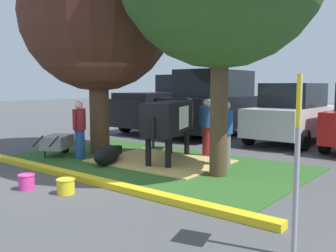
{
  "coord_description": "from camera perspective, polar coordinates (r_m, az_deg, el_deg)",
  "views": [
    {
      "loc": [
        6.05,
        -5.45,
        1.94
      ],
      "look_at": [
        0.03,
        2.02,
        0.9
      ],
      "focal_mm": 39.94,
      "sensor_mm": 36.0,
      "label": 1
    }
  ],
  "objects": [
    {
      "name": "ground_plane",
      "position": [
        8.37,
        -8.95,
        -7.29
      ],
      "size": [
        80.0,
        80.0,
        0.0
      ],
      "primitive_type": "plane",
      "color": "#4C4C4F"
    },
    {
      "name": "grass_island",
      "position": [
        9.49,
        -2.41,
        -5.55
      ],
      "size": [
        7.46,
        4.2,
        0.02
      ],
      "primitive_type": "cube",
      "color": "#2D5B23",
      "rests_on": "ground"
    },
    {
      "name": "curb_yellow",
      "position": [
        7.97,
        -13.24,
        -7.62
      ],
      "size": [
        8.66,
        0.24,
        0.12
      ],
      "primitive_type": "cube",
      "color": "yellow",
      "rests_on": "ground"
    },
    {
      "name": "hay_bedding",
      "position": [
        9.56,
        -1.13,
        -5.37
      ],
      "size": [
        3.28,
        2.51,
        0.04
      ],
      "primitive_type": "cube",
      "rotation": [
        0.0,
        0.0,
        0.04
      ],
      "color": "tan",
      "rests_on": "ground"
    },
    {
      "name": "shade_tree_left",
      "position": [
        10.95,
        -10.72,
        16.23
      ],
      "size": [
        4.22,
        4.22,
        6.01
      ],
      "color": "#4C3823",
      "rests_on": "ground"
    },
    {
      "name": "cow_holstein",
      "position": [
        9.58,
        0.35,
        1.29
      ],
      "size": [
        1.55,
        3.01,
        1.58
      ],
      "color": "black",
      "rests_on": "ground"
    },
    {
      "name": "calf_lying",
      "position": [
        9.37,
        -9.19,
        -4.36
      ],
      "size": [
        0.89,
        1.32,
        0.48
      ],
      "color": "black",
      "rests_on": "ground"
    },
    {
      "name": "person_handler",
      "position": [
        8.97,
        8.76,
        -0.9
      ],
      "size": [
        0.34,
        0.45,
        1.58
      ],
      "color": "slate",
      "rests_on": "ground"
    },
    {
      "name": "person_visitor_near",
      "position": [
        10.19,
        6.02,
        -0.01
      ],
      "size": [
        0.53,
        0.34,
        1.58
      ],
      "color": "maroon",
      "rests_on": "ground"
    },
    {
      "name": "person_visitor_far",
      "position": [
        10.11,
        -13.36,
        -0.36
      ],
      "size": [
        0.34,
        0.51,
        1.53
      ],
      "color": "#23478C",
      "rests_on": "ground"
    },
    {
      "name": "wheelbarrow",
      "position": [
        10.71,
        -16.47,
        -2.41
      ],
      "size": [
        1.15,
        1.53,
        0.63
      ],
      "color": "gray",
      "rests_on": "ground"
    },
    {
      "name": "parking_sign",
      "position": [
        4.34,
        19.24,
        -0.54
      ],
      "size": [
        0.17,
        0.43,
        2.06
      ],
      "color": "#99999E",
      "rests_on": "ground"
    },
    {
      "name": "bucket_pink",
      "position": [
        7.54,
        -20.78,
        -7.94
      ],
      "size": [
        0.32,
        0.32,
        0.29
      ],
      "color": "#EA3893",
      "rests_on": "ground"
    },
    {
      "name": "bucket_yellow",
      "position": [
        7.04,
        -15.34,
        -8.82
      ],
      "size": [
        0.34,
        0.34,
        0.28
      ],
      "color": "yellow",
      "rests_on": "ground"
    },
    {
      "name": "pickup_truck_black",
      "position": [
        16.28,
        0.61,
        3.27
      ],
      "size": [
        2.26,
        5.42,
        2.42
      ],
      "color": "black",
      "rests_on": "ground"
    },
    {
      "name": "suv_black",
      "position": [
        14.42,
        7.19,
        3.47
      ],
      "size": [
        2.16,
        4.62,
        2.52
      ],
      "color": "black",
      "rests_on": "ground"
    },
    {
      "name": "hatchback_white",
      "position": [
        13.43,
        18.53,
        1.78
      ],
      "size": [
        2.06,
        4.42,
        2.02
      ],
      "color": "silver",
      "rests_on": "ground"
    }
  ]
}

